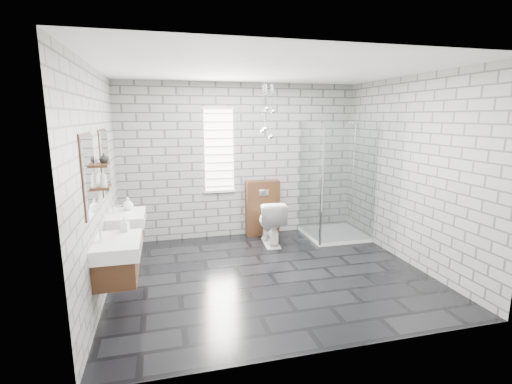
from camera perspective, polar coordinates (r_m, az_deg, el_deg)
name	(u,v)px	position (r m, az deg, el deg)	size (l,w,h in m)	color
floor	(269,274)	(5.25, 2.09, -12.49)	(4.20, 3.60, 0.02)	black
ceiling	(271,68)	(4.83, 2.34, 18.47)	(4.20, 3.60, 0.02)	white
wall_back	(241,161)	(6.59, -2.27, 4.77)	(4.20, 0.02, 2.70)	gray
wall_front	(331,210)	(3.20, 11.46, -2.77)	(4.20, 0.02, 2.70)	gray
wall_left	(98,184)	(4.72, -23.19, 1.12)	(0.02, 3.60, 2.70)	gray
wall_right	(410,171)	(5.81, 22.61, 2.97)	(0.02, 3.60, 2.70)	gray
vanity_left	(114,248)	(4.25, -21.04, -8.09)	(0.47, 0.70, 1.57)	#4B2B17
vanity_right	(124,220)	(5.33, -19.69, -4.05)	(0.47, 0.70, 1.57)	#4B2B17
shelf_lower	(105,187)	(4.66, -22.28, 0.70)	(0.14, 0.30, 0.03)	#4B2B17
shelf_upper	(103,165)	(4.63, -22.52, 3.87)	(0.14, 0.30, 0.03)	#4B2B17
window	(219,150)	(6.47, -5.72, 6.38)	(0.56, 0.05, 1.48)	white
cistern_panel	(262,208)	(6.73, 1.00, -2.45)	(0.60, 0.20, 1.00)	#4B2B17
flush_plate	(264,193)	(6.56, 1.25, -0.12)	(0.18, 0.01, 0.12)	silver
shower_enclosure	(333,211)	(6.65, 11.72, -2.83)	(1.00, 1.00, 2.03)	white
pendant_cluster	(268,123)	(6.22, 1.79, 10.61)	(0.26, 0.20, 0.94)	silver
toilet	(271,222)	(6.28, 2.25, -4.63)	(0.42, 0.74, 0.76)	white
soap_bottle_a	(125,224)	(4.45, -19.54, -4.67)	(0.08, 0.08, 0.17)	#B2B2B2
soap_bottle_b	(128,204)	(5.44, -19.11, -1.70)	(0.14, 0.14, 0.18)	#B2B2B2
soap_bottle_c	(103,179)	(4.54, -22.44, 1.91)	(0.08, 0.08, 0.20)	#B2B2B2
vase	(104,158)	(4.69, -22.35, 4.87)	(0.11, 0.11, 0.12)	#B2B2B2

